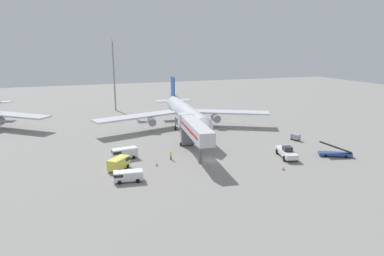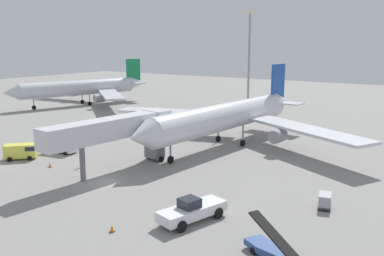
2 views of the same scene
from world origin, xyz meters
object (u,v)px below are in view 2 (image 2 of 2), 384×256
(service_van_outer_right, at_px, (21,151))
(pushback_tug, at_px, (192,210))
(service_van_far_left, at_px, (61,145))
(safety_cone_charlie, at_px, (112,228))
(airplane_at_gate, at_px, (229,116))
(safety_cone_alpha, at_px, (79,143))
(baggage_cart_mid_right, at_px, (325,200))
(safety_cone_bravo, at_px, (50,165))
(airplane_background, at_px, (84,88))
(apron_light_mast, at_px, (249,41))
(belt_loader_truck, at_px, (277,254))
(jet_bridge, at_px, (118,130))
(ground_crew_worker_foreground, at_px, (81,160))

(service_van_outer_right, bearing_deg, pushback_tug, -7.81)
(pushback_tug, bearing_deg, service_van_far_left, 161.78)
(pushback_tug, relative_size, safety_cone_charlie, 11.05)
(airplane_at_gate, bearing_deg, safety_cone_alpha, -145.64)
(pushback_tug, height_order, safety_cone_alpha, pushback_tug)
(pushback_tug, height_order, service_van_far_left, pushback_tug)
(pushback_tug, distance_m, baggage_cart_mid_right, 14.43)
(safety_cone_bravo, relative_size, airplane_background, 0.02)
(baggage_cart_mid_right, height_order, safety_cone_charlie, baggage_cart_mid_right)
(safety_cone_alpha, height_order, apron_light_mast, apron_light_mast)
(service_van_far_left, height_order, baggage_cart_mid_right, service_van_far_left)
(pushback_tug, distance_m, service_van_outer_right, 34.02)
(service_van_outer_right, bearing_deg, safety_cone_alpha, 87.84)
(service_van_far_left, height_order, safety_cone_bravo, service_van_far_left)
(service_van_outer_right, xyz_separation_m, safety_cone_bravo, (7.11, -0.52, -0.95))
(baggage_cart_mid_right, bearing_deg, airplane_at_gate, 138.75)
(belt_loader_truck, distance_m, airplane_background, 94.09)
(safety_cone_alpha, distance_m, airplane_background, 48.74)
(jet_bridge, bearing_deg, safety_cone_alpha, 156.09)
(pushback_tug, xyz_separation_m, service_van_far_left, (-31.90, 10.50, 0.16))
(ground_crew_worker_foreground, height_order, safety_cone_alpha, ground_crew_worker_foreground)
(safety_cone_alpha, bearing_deg, airplane_background, 136.42)
(apron_light_mast, bearing_deg, baggage_cart_mid_right, -56.91)
(jet_bridge, height_order, safety_cone_bravo, jet_bridge)
(jet_bridge, height_order, airplane_background, airplane_background)
(apron_light_mast, bearing_deg, jet_bridge, -81.34)
(ground_crew_worker_foreground, bearing_deg, apron_light_mast, 93.14)
(apron_light_mast, bearing_deg, ground_crew_worker_foreground, -86.86)
(safety_cone_alpha, height_order, safety_cone_charlie, safety_cone_alpha)
(airplane_at_gate, relative_size, safety_cone_alpha, 68.02)
(ground_crew_worker_foreground, xyz_separation_m, airplane_background, (-45.45, 42.23, 3.83))
(baggage_cart_mid_right, distance_m, apron_light_mast, 68.26)
(safety_cone_alpha, distance_m, safety_cone_bravo, 13.18)
(service_van_far_left, bearing_deg, airplane_at_gate, 44.53)
(pushback_tug, height_order, belt_loader_truck, belt_loader_truck)
(ground_crew_worker_foreground, distance_m, airplane_background, 62.16)
(airplane_at_gate, relative_size, baggage_cart_mid_right, 20.57)
(belt_loader_truck, height_order, safety_cone_charlie, belt_loader_truck)
(jet_bridge, distance_m, safety_cone_bravo, 11.40)
(jet_bridge, height_order, pushback_tug, jet_bridge)
(service_van_far_left, relative_size, ground_crew_worker_foreground, 2.94)
(service_van_far_left, height_order, ground_crew_worker_foreground, service_van_far_left)
(airplane_at_gate, distance_m, safety_cone_alpha, 25.96)
(safety_cone_bravo, xyz_separation_m, safety_cone_charlie, (21.78, -10.20, 0.01))
(belt_loader_truck, xyz_separation_m, safety_cone_charlie, (-14.79, -3.20, -0.42))
(ground_crew_worker_foreground, distance_m, safety_cone_bravo, 4.46)
(jet_bridge, bearing_deg, baggage_cart_mid_right, 4.29)
(service_van_outer_right, bearing_deg, ground_crew_worker_foreground, 10.90)
(service_van_far_left, bearing_deg, pushback_tug, -18.22)
(baggage_cart_mid_right, distance_m, safety_cone_alpha, 43.46)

